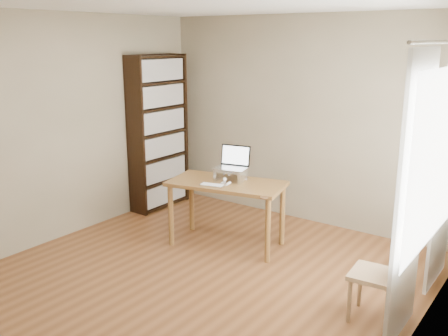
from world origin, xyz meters
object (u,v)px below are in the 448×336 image
(laptop, at_px, (234,163))
(keyboard, at_px, (212,185))
(bookshelf, at_px, (159,133))
(chair, at_px, (383,271))
(desk, at_px, (227,191))
(cat, at_px, (234,175))

(laptop, height_order, keyboard, laptop)
(bookshelf, height_order, keyboard, bookshelf)
(keyboard, relative_size, chair, 0.34)
(desk, xyz_separation_m, laptop, (-0.00, 0.14, 0.30))
(keyboard, bearing_deg, cat, 66.20)
(keyboard, distance_m, cat, 0.34)
(bookshelf, distance_m, cat, 1.68)
(bookshelf, relative_size, desk, 1.52)
(bookshelf, bearing_deg, keyboard, -27.63)
(cat, xyz_separation_m, chair, (1.95, -0.67, -0.35))
(bookshelf, relative_size, laptop, 5.34)
(bookshelf, height_order, chair, bookshelf)
(desk, distance_m, laptop, 0.34)
(desk, bearing_deg, bookshelf, 147.07)
(bookshelf, bearing_deg, cat, -16.51)
(cat, relative_size, chair, 0.56)
(cat, bearing_deg, bookshelf, 153.00)
(desk, relative_size, cat, 2.92)
(desk, bearing_deg, laptop, 77.44)
(bookshelf, relative_size, chair, 2.46)
(laptop, relative_size, keyboard, 1.37)
(bookshelf, bearing_deg, desk, -20.37)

